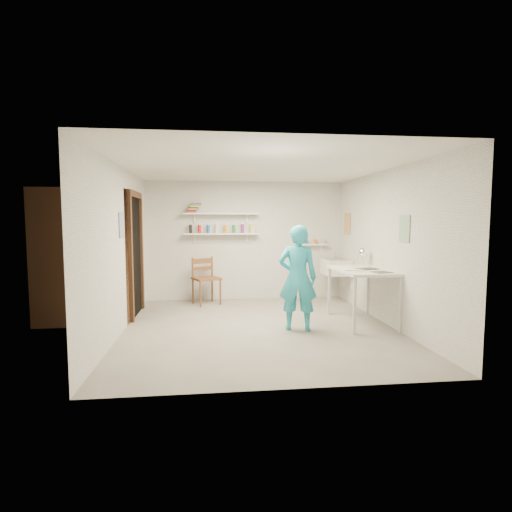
{
  "coord_description": "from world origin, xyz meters",
  "views": [
    {
      "loc": [
        -0.74,
        -5.88,
        1.61
      ],
      "look_at": [
        0.0,
        0.4,
        1.05
      ],
      "focal_mm": 28.0,
      "sensor_mm": 36.0,
      "label": 1
    }
  ],
  "objects": [
    {
      "name": "corridor_box",
      "position": [
        -2.7,
        1.05,
        1.05
      ],
      "size": [
        1.4,
        1.5,
        2.1
      ],
      "primitive_type": "cube",
      "color": "brown",
      "rests_on": "ground"
    },
    {
      "name": "poster_right_b",
      "position": [
        1.99,
        -0.55,
        1.5
      ],
      "size": [
        0.01,
        0.3,
        0.38
      ],
      "primitive_type": "cube",
      "color": "#3F724C",
      "rests_on": "wall_right"
    },
    {
      "name": "book_stack",
      "position": [
        -1.04,
        2.13,
        1.86
      ],
      "size": [
        0.3,
        0.14,
        0.2
      ],
      "color": "red",
      "rests_on": "shelf_upper"
    },
    {
      "name": "wall_back",
      "position": [
        0.0,
        2.26,
        1.2
      ],
      "size": [
        4.0,
        0.02,
        2.4
      ],
      "primitive_type": "cube",
      "color": "silver",
      "rests_on": "ground"
    },
    {
      "name": "spray_cans",
      "position": [
        -0.5,
        2.13,
        1.45
      ],
      "size": [
        1.29,
        0.06,
        0.17
      ],
      "color": "black",
      "rests_on": "shelf_lower"
    },
    {
      "name": "ceiling",
      "position": [
        0.0,
        0.0,
        2.41
      ],
      "size": [
        4.0,
        4.5,
        0.02
      ],
      "primitive_type": "cube",
      "color": "silver",
      "rests_on": "wall_back"
    },
    {
      "name": "door_jamb_near",
      "position": [
        -1.97,
        0.55,
        1.0
      ],
      "size": [
        0.06,
        0.1,
        2.0
      ],
      "primitive_type": "cube",
      "color": "brown",
      "rests_on": "ground"
    },
    {
      "name": "wall_right",
      "position": [
        2.01,
        0.0,
        1.2
      ],
      "size": [
        0.02,
        4.5,
        2.4
      ],
      "primitive_type": "cube",
      "color": "silver",
      "rests_on": "ground"
    },
    {
      "name": "shelf_upper",
      "position": [
        -0.5,
        2.13,
        1.75
      ],
      "size": [
        1.5,
        0.22,
        0.03
      ],
      "primitive_type": "cube",
      "color": "white",
      "rests_on": "wall_back"
    },
    {
      "name": "wooden_chair",
      "position": [
        -0.8,
        1.79,
        0.5
      ],
      "size": [
        0.61,
        0.6,
        1.0
      ],
      "primitive_type": "cube",
      "rotation": [
        0.0,
        0.0,
        0.41
      ],
      "color": "brown",
      "rests_on": "ground"
    },
    {
      "name": "desk_lamp",
      "position": [
        1.85,
        0.58,
        1.07
      ],
      "size": [
        0.16,
        0.16,
        0.16
      ],
      "primitive_type": "sphere",
      "color": "white",
      "rests_on": "work_table"
    },
    {
      "name": "wall_front",
      "position": [
        0.0,
        -2.26,
        1.2
      ],
      "size": [
        4.0,
        0.02,
        2.4
      ],
      "primitive_type": "cube",
      "color": "silver",
      "rests_on": "ground"
    },
    {
      "name": "work_table",
      "position": [
        1.64,
        0.07,
        0.43
      ],
      "size": [
        0.77,
        1.28,
        0.85
      ],
      "primitive_type": "cube",
      "color": "silver",
      "rests_on": "ground"
    },
    {
      "name": "wall_clock",
      "position": [
        0.5,
        0.02,
        1.03
      ],
      "size": [
        0.28,
        0.09,
        0.28
      ],
      "primitive_type": "cylinder",
      "rotation": [
        1.57,
        0.0,
        -0.2
      ],
      "color": "#F8F7A9",
      "rests_on": "man"
    },
    {
      "name": "papers",
      "position": [
        1.64,
        0.07,
        0.86
      ],
      "size": [
        0.3,
        0.22,
        0.02
      ],
      "color": "silver",
      "rests_on": "work_table"
    },
    {
      "name": "shelf_lower",
      "position": [
        -0.5,
        2.13,
        1.35
      ],
      "size": [
        1.5,
        0.22,
        0.03
      ],
      "primitive_type": "cube",
      "color": "white",
      "rests_on": "wall_back"
    },
    {
      "name": "floor",
      "position": [
        0.0,
        0.0,
        -0.01
      ],
      "size": [
        4.0,
        4.5,
        0.02
      ],
      "primitive_type": "cube",
      "color": "slate",
      "rests_on": "ground"
    },
    {
      "name": "door_jamb_far",
      "position": [
        -1.97,
        1.55,
        1.0
      ],
      "size": [
        0.06,
        0.1,
        2.0
      ],
      "primitive_type": "cube",
      "color": "brown",
      "rests_on": "ground"
    },
    {
      "name": "wall_left",
      "position": [
        -2.01,
        0.0,
        1.2
      ],
      "size": [
        0.02,
        4.5,
        2.4
      ],
      "primitive_type": "cube",
      "color": "silver",
      "rests_on": "ground"
    },
    {
      "name": "ledge_shelf",
      "position": [
        1.35,
        2.17,
        1.12
      ],
      "size": [
        0.7,
        0.14,
        0.03
      ],
      "primitive_type": "cube",
      "color": "white",
      "rests_on": "wall_back"
    },
    {
      "name": "poster_left",
      "position": [
        -1.99,
        0.05,
        1.55
      ],
      "size": [
        0.01,
        0.28,
        0.36
      ],
      "primitive_type": "cube",
      "color": "#334C7F",
      "rests_on": "wall_left"
    },
    {
      "name": "doorway_recess",
      "position": [
        -1.99,
        1.05,
        1.0
      ],
      "size": [
        0.02,
        0.9,
        2.0
      ],
      "primitive_type": "cube",
      "color": "black",
      "rests_on": "wall_left"
    },
    {
      "name": "poster_right_a",
      "position": [
        1.99,
        1.8,
        1.55
      ],
      "size": [
        0.01,
        0.34,
        0.42
      ],
      "primitive_type": "cube",
      "color": "#995933",
      "rests_on": "wall_right"
    },
    {
      "name": "ledge_pots",
      "position": [
        1.35,
        2.17,
        1.18
      ],
      "size": [
        0.48,
        0.07,
        0.09
      ],
      "color": "silver",
      "rests_on": "ledge_shelf"
    },
    {
      "name": "door_lintel",
      "position": [
        -1.97,
        1.05,
        2.05
      ],
      "size": [
        0.06,
        1.05,
        0.1
      ],
      "primitive_type": "cube",
      "color": "brown",
      "rests_on": "wall_left"
    },
    {
      "name": "man",
      "position": [
        0.54,
        -0.2,
        0.77
      ],
      "size": [
        0.63,
        0.48,
        1.55
      ],
      "primitive_type": "imported",
      "rotation": [
        0.0,
        0.0,
        2.94
      ],
      "color": "#27AAC6",
      "rests_on": "ground"
    },
    {
      "name": "belfast_sink",
      "position": [
        1.75,
        1.7,
        0.7
      ],
      "size": [
        0.48,
        0.6,
        0.3
      ],
      "primitive_type": "cube",
      "color": "white",
      "rests_on": "wall_right"
    }
  ]
}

